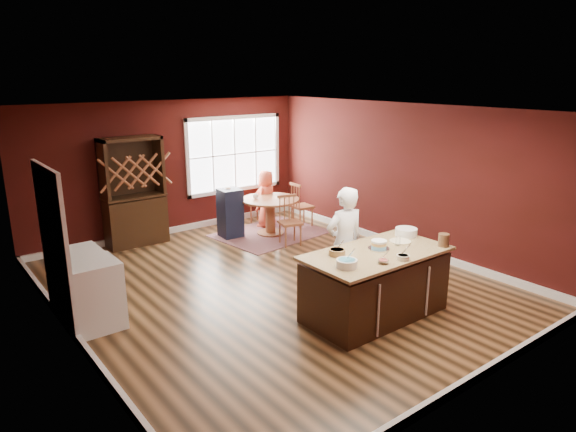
# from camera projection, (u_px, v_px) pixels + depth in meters

# --- Properties ---
(room_shell) EXTENTS (7.00, 7.00, 7.00)m
(room_shell) POSITION_uv_depth(u_px,v_px,m) (272.00, 201.00, 7.70)
(room_shell) COLOR brown
(room_shell) RESTS_ON ground
(window) EXTENTS (2.36, 0.10, 1.66)m
(window) POSITION_uv_depth(u_px,v_px,m) (234.00, 154.00, 11.19)
(window) COLOR white
(window) RESTS_ON room_shell
(doorway) EXTENTS (0.08, 1.26, 2.13)m
(doorway) POSITION_uv_depth(u_px,v_px,m) (55.00, 252.00, 6.50)
(doorway) COLOR white
(doorway) RESTS_ON room_shell
(kitchen_island) EXTENTS (2.01, 1.05, 0.92)m
(kitchen_island) POSITION_uv_depth(u_px,v_px,m) (375.00, 285.00, 6.93)
(kitchen_island) COLOR black
(kitchen_island) RESTS_ON ground
(dining_table) EXTENTS (1.18, 1.18, 0.75)m
(dining_table) POSITION_uv_depth(u_px,v_px,m) (270.00, 209.00, 10.46)
(dining_table) COLOR brown
(dining_table) RESTS_ON ground
(baker) EXTENTS (0.67, 0.50, 1.67)m
(baker) POSITION_uv_depth(u_px,v_px,m) (344.00, 244.00, 7.40)
(baker) COLOR white
(baker) RESTS_ON ground
(layer_cake) EXTENTS (0.29, 0.29, 0.12)m
(layer_cake) POSITION_uv_depth(u_px,v_px,m) (379.00, 245.00, 6.90)
(layer_cake) COLOR white
(layer_cake) RESTS_ON kitchen_island
(bowl_blue) EXTENTS (0.26, 0.26, 0.10)m
(bowl_blue) POSITION_uv_depth(u_px,v_px,m) (347.00, 263.00, 6.25)
(bowl_blue) COLOR white
(bowl_blue) RESTS_ON kitchen_island
(bowl_yellow) EXTENTS (0.22, 0.22, 0.08)m
(bowl_yellow) POSITION_uv_depth(u_px,v_px,m) (337.00, 252.00, 6.67)
(bowl_yellow) COLOR #9B7D4B
(bowl_yellow) RESTS_ON kitchen_island
(bowl_pink) EXTENTS (0.14, 0.14, 0.05)m
(bowl_pink) POSITION_uv_depth(u_px,v_px,m) (383.00, 262.00, 6.38)
(bowl_pink) COLOR silver
(bowl_pink) RESTS_ON kitchen_island
(bowl_olive) EXTENTS (0.17, 0.17, 0.06)m
(bowl_olive) POSITION_uv_depth(u_px,v_px,m) (403.00, 257.00, 6.51)
(bowl_olive) COLOR beige
(bowl_olive) RESTS_ON kitchen_island
(drinking_glass) EXTENTS (0.07, 0.07, 0.13)m
(drinking_glass) POSITION_uv_depth(u_px,v_px,m) (398.00, 241.00, 7.02)
(drinking_glass) COLOR white
(drinking_glass) RESTS_ON kitchen_island
(dinner_plate) EXTENTS (0.30, 0.30, 0.02)m
(dinner_plate) POSITION_uv_depth(u_px,v_px,m) (400.00, 241.00, 7.19)
(dinner_plate) COLOR beige
(dinner_plate) RESTS_ON kitchen_island
(white_tub) EXTENTS (0.32, 0.32, 0.11)m
(white_tub) POSITION_uv_depth(u_px,v_px,m) (406.00, 232.00, 7.47)
(white_tub) COLOR silver
(white_tub) RESTS_ON kitchen_island
(stoneware_crock) EXTENTS (0.15, 0.15, 0.18)m
(stoneware_crock) POSITION_uv_depth(u_px,v_px,m) (444.00, 240.00, 7.00)
(stoneware_crock) COLOR #543624
(stoneware_crock) RESTS_ON kitchen_island
(rug) EXTENTS (2.29, 1.87, 0.01)m
(rug) POSITION_uv_depth(u_px,v_px,m) (270.00, 233.00, 10.60)
(rug) COLOR brown
(rug) RESTS_ON ground
(chair_east) EXTENTS (0.42, 0.44, 0.97)m
(chair_east) POSITION_uv_depth(u_px,v_px,m) (302.00, 204.00, 11.01)
(chair_east) COLOR #9C5D37
(chair_east) RESTS_ON ground
(chair_south) EXTENTS (0.50, 0.48, 0.97)m
(chair_south) POSITION_uv_depth(u_px,v_px,m) (290.00, 220.00, 9.82)
(chair_south) COLOR brown
(chair_south) RESTS_ON ground
(chair_north) EXTENTS (0.53, 0.52, 0.95)m
(chair_north) POSITION_uv_depth(u_px,v_px,m) (260.00, 202.00, 11.27)
(chair_north) COLOR brown
(chair_north) RESTS_ON ground
(seated_woman) EXTENTS (0.71, 0.61, 1.22)m
(seated_woman) POSITION_uv_depth(u_px,v_px,m) (266.00, 199.00, 10.96)
(seated_woman) COLOR #DA5236
(seated_woman) RESTS_ON ground
(high_chair) EXTENTS (0.44, 0.44, 1.03)m
(high_chair) POSITION_uv_depth(u_px,v_px,m) (230.00, 212.00, 10.30)
(high_chair) COLOR black
(high_chair) RESTS_ON ground
(toddler) EXTENTS (0.18, 0.14, 0.26)m
(toddler) POSITION_uv_depth(u_px,v_px,m) (229.00, 198.00, 10.21)
(toddler) COLOR #8CA5BF
(toddler) RESTS_ON high_chair
(table_plate) EXTENTS (0.19, 0.19, 0.01)m
(table_plate) POSITION_uv_depth(u_px,v_px,m) (281.00, 197.00, 10.48)
(table_plate) COLOR beige
(table_plate) RESTS_ON dining_table
(table_cup) EXTENTS (0.15, 0.15, 0.10)m
(table_cup) POSITION_uv_depth(u_px,v_px,m) (256.00, 196.00, 10.38)
(table_cup) COLOR white
(table_cup) RESTS_ON dining_table
(hutch) EXTENTS (1.13, 0.47, 2.07)m
(hutch) POSITION_uv_depth(u_px,v_px,m) (134.00, 192.00, 9.70)
(hutch) COLOR black
(hutch) RESTS_ON ground
(washer) EXTENTS (0.62, 0.60, 0.91)m
(washer) POSITION_uv_depth(u_px,v_px,m) (94.00, 295.00, 6.60)
(washer) COLOR silver
(washer) RESTS_ON ground
(dryer) EXTENTS (0.61, 0.59, 0.88)m
(dryer) POSITION_uv_depth(u_px,v_px,m) (79.00, 280.00, 7.09)
(dryer) COLOR white
(dryer) RESTS_ON ground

